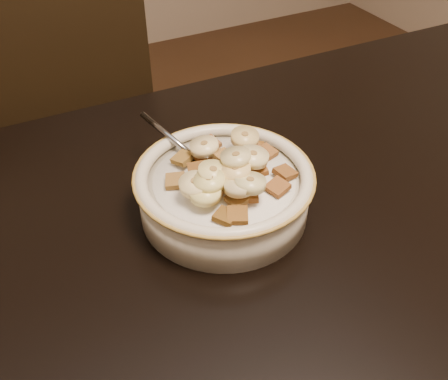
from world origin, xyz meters
name	(u,v)px	position (x,y,z in m)	size (l,w,h in m)	color
table	(272,349)	(0.00, 0.00, 0.73)	(1.40, 0.90, 0.04)	black
chair	(87,242)	(-0.08, 0.47, 0.47)	(0.41, 0.41, 0.94)	black
cereal_bowl	(224,196)	(0.04, 0.16, 0.77)	(0.18, 0.18, 0.04)	beige
milk	(224,180)	(0.04, 0.16, 0.79)	(0.15, 0.15, 0.00)	white
spoon	(205,165)	(0.03, 0.19, 0.80)	(0.03, 0.04, 0.01)	gray
cereal_square_0	(237,215)	(0.02, 0.10, 0.80)	(0.02, 0.02, 0.01)	brown
cereal_square_1	(238,199)	(0.03, 0.12, 0.80)	(0.02, 0.02, 0.01)	brown
cereal_square_2	(257,170)	(0.06, 0.15, 0.81)	(0.02, 0.02, 0.01)	brown
cereal_square_3	(175,181)	(-0.01, 0.18, 0.80)	(0.02, 0.02, 0.01)	brown
cereal_square_4	(226,216)	(0.01, 0.11, 0.80)	(0.02, 0.02, 0.01)	brown
cereal_square_5	(243,179)	(0.04, 0.14, 0.81)	(0.02, 0.02, 0.01)	brown
cereal_square_6	(285,173)	(0.09, 0.14, 0.80)	(0.02, 0.02, 0.01)	brown
cereal_square_7	(253,151)	(0.08, 0.18, 0.80)	(0.02, 0.02, 0.01)	brown
cereal_square_8	(183,158)	(0.01, 0.21, 0.80)	(0.02, 0.02, 0.01)	brown
cereal_square_9	(254,150)	(0.09, 0.19, 0.80)	(0.02, 0.02, 0.01)	#945F32
cereal_square_10	(220,178)	(0.02, 0.14, 0.81)	(0.02, 0.02, 0.01)	#875D19
cereal_square_11	(207,177)	(0.01, 0.16, 0.81)	(0.02, 0.02, 0.01)	brown
cereal_square_12	(266,153)	(0.10, 0.18, 0.80)	(0.02, 0.02, 0.01)	brown
cereal_square_13	(217,187)	(0.01, 0.14, 0.81)	(0.02, 0.02, 0.01)	olive
cereal_square_14	(278,187)	(0.07, 0.12, 0.80)	(0.02, 0.02, 0.01)	brown
cereal_square_15	(204,155)	(0.03, 0.20, 0.81)	(0.02, 0.02, 0.01)	brown
cereal_square_16	(223,156)	(0.04, 0.18, 0.81)	(0.02, 0.02, 0.01)	olive
cereal_square_17	(248,195)	(0.04, 0.12, 0.80)	(0.02, 0.02, 0.01)	brown
cereal_square_18	(197,169)	(0.01, 0.17, 0.81)	(0.02, 0.02, 0.01)	brown
cereal_square_19	(255,147)	(0.09, 0.19, 0.80)	(0.02, 0.02, 0.01)	brown
cereal_square_20	(210,144)	(0.05, 0.22, 0.80)	(0.02, 0.02, 0.01)	brown
banana_slice_0	(204,147)	(0.03, 0.20, 0.82)	(0.03, 0.03, 0.01)	beige
banana_slice_1	(209,182)	(0.01, 0.14, 0.82)	(0.03, 0.03, 0.01)	#E6DB88
banana_slice_2	(250,183)	(0.04, 0.12, 0.82)	(0.03, 0.03, 0.01)	beige
banana_slice_3	(205,193)	(0.00, 0.13, 0.81)	(0.03, 0.03, 0.01)	#FFF38C
banana_slice_4	(195,184)	(-0.01, 0.14, 0.82)	(0.03, 0.03, 0.01)	#E4D98B
banana_slice_5	(245,138)	(0.08, 0.19, 0.82)	(0.03, 0.03, 0.01)	#D8B870
banana_slice_6	(235,171)	(0.04, 0.14, 0.82)	(0.03, 0.03, 0.01)	#F7D179
banana_slice_7	(239,185)	(0.03, 0.12, 0.82)	(0.03, 0.03, 0.01)	tan
banana_slice_8	(253,157)	(0.06, 0.15, 0.83)	(0.03, 0.03, 0.01)	beige
banana_slice_9	(213,173)	(0.02, 0.15, 0.82)	(0.03, 0.03, 0.01)	#ECDB8E
banana_slice_10	(236,158)	(0.04, 0.15, 0.83)	(0.03, 0.03, 0.01)	#C9BD86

